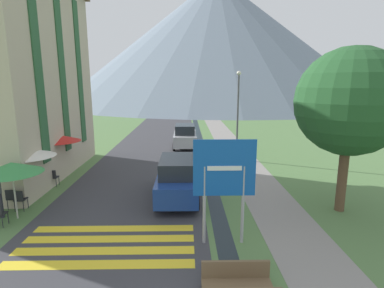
{
  "coord_description": "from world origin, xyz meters",
  "views": [
    {
      "loc": [
        -0.01,
        -4.08,
        4.95
      ],
      "look_at": [
        0.27,
        10.0,
        2.09
      ],
      "focal_mm": 28.0,
      "sensor_mm": 36.0,
      "label": 1
    }
  ],
  "objects_px": {
    "road_sign": "(224,177)",
    "parked_car_far": "(185,136)",
    "cafe_chair_far_right": "(53,176)",
    "cafe_chair_near_left": "(19,198)",
    "cafe_chair_near_right": "(12,197)",
    "streetlamp": "(238,109)",
    "cafe_umbrella_front_green": "(12,168)",
    "cafe_umbrella_middle_white": "(27,152)",
    "parked_car_near": "(177,178)",
    "person_seated_far": "(34,178)",
    "tree_by_path": "(350,102)",
    "hotel_building": "(4,63)",
    "person_seated_near": "(26,188)",
    "cafe_umbrella_rear_red": "(59,138)"
  },
  "relations": [
    {
      "from": "road_sign",
      "to": "parked_car_far",
      "type": "bearing_deg",
      "value": 94.92
    },
    {
      "from": "cafe_chair_far_right",
      "to": "cafe_chair_near_left",
      "type": "distance_m",
      "value": 2.83
    },
    {
      "from": "parked_car_far",
      "to": "cafe_chair_near_right",
      "type": "height_order",
      "value": "parked_car_far"
    },
    {
      "from": "cafe_chair_near_left",
      "to": "streetlamp",
      "type": "xyz_separation_m",
      "value": [
        9.87,
        7.9,
        2.84
      ]
    },
    {
      "from": "cafe_umbrella_front_green",
      "to": "cafe_chair_far_right",
      "type": "bearing_deg",
      "value": 92.8
    },
    {
      "from": "road_sign",
      "to": "parked_car_far",
      "type": "relative_size",
      "value": 0.81
    },
    {
      "from": "cafe_umbrella_middle_white",
      "to": "cafe_chair_near_right",
      "type": "bearing_deg",
      "value": -91.25
    },
    {
      "from": "parked_car_near",
      "to": "cafe_umbrella_front_green",
      "type": "bearing_deg",
      "value": -161.44
    },
    {
      "from": "person_seated_far",
      "to": "tree_by_path",
      "type": "relative_size",
      "value": 0.2
    },
    {
      "from": "cafe_chair_far_right",
      "to": "cafe_chair_near_left",
      "type": "xyz_separation_m",
      "value": [
        -0.08,
        -2.83,
        0.0
      ]
    },
    {
      "from": "cafe_umbrella_middle_white",
      "to": "tree_by_path",
      "type": "height_order",
      "value": "tree_by_path"
    },
    {
      "from": "road_sign",
      "to": "hotel_building",
      "type": "bearing_deg",
      "value": 144.78
    },
    {
      "from": "person_seated_near",
      "to": "cafe_chair_near_left",
      "type": "bearing_deg",
      "value": -82.8
    },
    {
      "from": "streetlamp",
      "to": "parked_car_far",
      "type": "bearing_deg",
      "value": 130.74
    },
    {
      "from": "parked_car_far",
      "to": "person_seated_near",
      "type": "height_order",
      "value": "parked_car_far"
    },
    {
      "from": "parked_car_near",
      "to": "cafe_chair_far_right",
      "type": "height_order",
      "value": "parked_car_near"
    },
    {
      "from": "parked_car_near",
      "to": "person_seated_far",
      "type": "distance_m",
      "value": 6.64
    },
    {
      "from": "cafe_chair_near_left",
      "to": "cafe_chair_near_right",
      "type": "bearing_deg",
      "value": 177.03
    },
    {
      "from": "cafe_chair_far_right",
      "to": "cafe_chair_near_right",
      "type": "xyz_separation_m",
      "value": [
        -0.43,
        -2.69,
        0.0
      ]
    },
    {
      "from": "cafe_chair_far_right",
      "to": "cafe_chair_near_left",
      "type": "bearing_deg",
      "value": -97.92
    },
    {
      "from": "cafe_umbrella_front_green",
      "to": "person_seated_near",
      "type": "relative_size",
      "value": 1.73
    },
    {
      "from": "road_sign",
      "to": "cafe_chair_far_right",
      "type": "distance_m",
      "value": 9.5
    },
    {
      "from": "person_seated_near",
      "to": "tree_by_path",
      "type": "distance_m",
      "value": 13.26
    },
    {
      "from": "cafe_chair_near_right",
      "to": "cafe_chair_near_left",
      "type": "distance_m",
      "value": 0.38
    },
    {
      "from": "cafe_umbrella_middle_white",
      "to": "person_seated_far",
      "type": "bearing_deg",
      "value": 100.48
    },
    {
      "from": "person_seated_near",
      "to": "road_sign",
      "type": "bearing_deg",
      "value": -22.79
    },
    {
      "from": "parked_car_near",
      "to": "cafe_chair_near_right",
      "type": "relative_size",
      "value": 5.22
    },
    {
      "from": "cafe_chair_near_left",
      "to": "streetlamp",
      "type": "distance_m",
      "value": 12.96
    },
    {
      "from": "hotel_building",
      "to": "tree_by_path",
      "type": "distance_m",
      "value": 16.35
    },
    {
      "from": "cafe_chair_far_right",
      "to": "cafe_umbrella_rear_red",
      "type": "relative_size",
      "value": 0.37
    },
    {
      "from": "cafe_umbrella_front_green",
      "to": "cafe_umbrella_rear_red",
      "type": "height_order",
      "value": "cafe_umbrella_rear_red"
    },
    {
      "from": "cafe_chair_far_right",
      "to": "cafe_umbrella_front_green",
      "type": "height_order",
      "value": "cafe_umbrella_front_green"
    },
    {
      "from": "parked_car_far",
      "to": "road_sign",
      "type": "bearing_deg",
      "value": -85.08
    },
    {
      "from": "hotel_building",
      "to": "parked_car_near",
      "type": "xyz_separation_m",
      "value": [
        9.0,
        -3.56,
        -5.05
      ]
    },
    {
      "from": "cafe_umbrella_middle_white",
      "to": "streetlamp",
      "type": "xyz_separation_m",
      "value": [
        10.2,
        6.38,
        1.32
      ]
    },
    {
      "from": "cafe_chair_far_right",
      "to": "road_sign",
      "type": "bearing_deg",
      "value": -41.65
    },
    {
      "from": "person_seated_near",
      "to": "person_seated_far",
      "type": "bearing_deg",
      "value": 103.77
    },
    {
      "from": "parked_car_near",
      "to": "person_seated_near",
      "type": "height_order",
      "value": "parked_car_near"
    },
    {
      "from": "person_seated_near",
      "to": "cafe_umbrella_front_green",
      "type": "bearing_deg",
      "value": -76.36
    },
    {
      "from": "person_seated_near",
      "to": "cafe_chair_far_right",
      "type": "bearing_deg",
      "value": 85.54
    },
    {
      "from": "parked_car_near",
      "to": "cafe_chair_far_right",
      "type": "xyz_separation_m",
      "value": [
        -6.1,
        1.52,
        -0.4
      ]
    },
    {
      "from": "cafe_umbrella_front_green",
      "to": "streetlamp",
      "type": "bearing_deg",
      "value": 41.7
    },
    {
      "from": "road_sign",
      "to": "person_seated_near",
      "type": "xyz_separation_m",
      "value": [
        -7.8,
        3.28,
        -1.49
      ]
    },
    {
      "from": "road_sign",
      "to": "cafe_chair_far_right",
      "type": "height_order",
      "value": "road_sign"
    },
    {
      "from": "cafe_chair_near_right",
      "to": "cafe_chair_near_left",
      "type": "bearing_deg",
      "value": -5.43
    },
    {
      "from": "cafe_chair_near_left",
      "to": "streetlamp",
      "type": "bearing_deg",
      "value": 57.36
    },
    {
      "from": "parked_car_near",
      "to": "cafe_umbrella_middle_white",
      "type": "xyz_separation_m",
      "value": [
        -6.5,
        0.21,
        1.12
      ]
    },
    {
      "from": "person_seated_near",
      "to": "cafe_chair_near_right",
      "type": "bearing_deg",
      "value": -114.64
    },
    {
      "from": "cafe_umbrella_rear_red",
      "to": "tree_by_path",
      "type": "relative_size",
      "value": 0.37
    },
    {
      "from": "cafe_umbrella_middle_white",
      "to": "cafe_umbrella_rear_red",
      "type": "xyz_separation_m",
      "value": [
        0.2,
        2.79,
        0.11
      ]
    }
  ]
}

